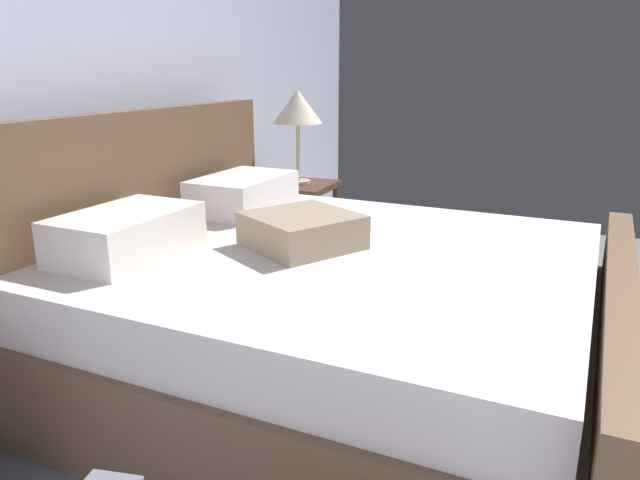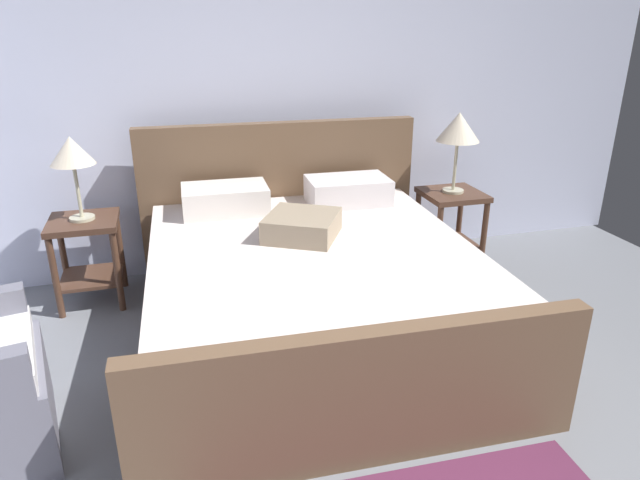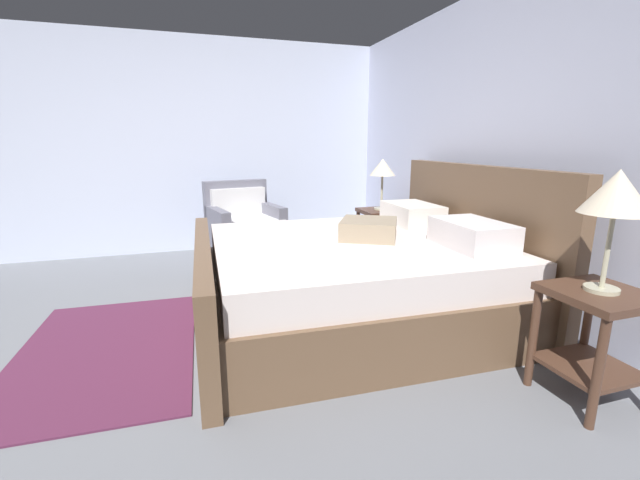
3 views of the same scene
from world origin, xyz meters
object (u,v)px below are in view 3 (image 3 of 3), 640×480
at_px(armchair, 245,232).
at_px(table_lamp_right, 617,195).
at_px(nightstand_right, 595,327).
at_px(table_lamp_left, 383,169).
at_px(nightstand_left, 381,227).
at_px(bed, 357,275).

bearing_deg(armchair, table_lamp_right, 23.48).
distance_m(nightstand_right, table_lamp_left, 2.73).
distance_m(table_lamp_left, armchair, 1.66).
xyz_separation_m(nightstand_left, table_lamp_left, (-0.00, 0.00, 0.64)).
bearing_deg(armchair, nightstand_right, 23.48).
xyz_separation_m(bed, nightstand_right, (1.33, 0.75, 0.06)).
distance_m(nightstand_left, table_lamp_left, 0.64).
bearing_deg(armchair, table_lamp_left, 72.37).
distance_m(table_lamp_right, armchair, 3.47).
relative_size(table_lamp_right, table_lamp_left, 1.09).
bearing_deg(table_lamp_right, armchair, -156.52).
relative_size(bed, table_lamp_left, 4.13).
bearing_deg(table_lamp_right, table_lamp_left, 178.10).
relative_size(table_lamp_right, nightstand_left, 1.00).
distance_m(nightstand_right, armchair, 3.39).
bearing_deg(bed, table_lamp_left, 147.76).
distance_m(table_lamp_right, nightstand_left, 2.74).
relative_size(bed, nightstand_right, 3.78).
bearing_deg(table_lamp_left, nightstand_left, -75.96).
relative_size(nightstand_right, nightstand_left, 1.00).
height_order(nightstand_right, table_lamp_left, table_lamp_left).
bearing_deg(table_lamp_right, nightstand_right, 180.00).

